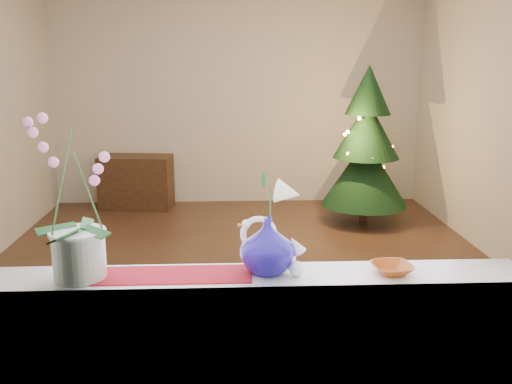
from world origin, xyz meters
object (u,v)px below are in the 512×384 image
orchid_pot (75,199)px  amber_dish (392,269)px  paperweight (296,269)px  swan (272,246)px  side_table (136,182)px  xmas_tree (366,145)px  blue_vase (267,241)px

orchid_pot → amber_dish: (1.25, -0.01, -0.31)m
orchid_pot → paperweight: orchid_pot is taller
paperweight → orchid_pot: bearing=178.9°
paperweight → amber_dish: 0.39m
orchid_pot → swan: bearing=2.2°
side_table → amber_dish: bearing=-63.5°
amber_dish → xmas_tree: (0.82, 3.88, -0.08)m
swan → blue_vase: 0.03m
swan → amber_dish: bearing=-11.8°
paperweight → amber_dish: paperweight is taller
amber_dish → side_table: size_ratio=0.17×
swan → xmas_tree: size_ratio=0.15×
orchid_pot → swan: 0.79m
swan → blue_vase: size_ratio=0.99×
swan → amber_dish: (0.48, -0.04, -0.10)m
orchid_pot → swan: (0.76, 0.03, -0.21)m
side_table → blue_vase: bearing=-69.0°
paperweight → xmas_tree: size_ratio=0.04×
swan → xmas_tree: bearing=63.7°
swan → paperweight: bearing=-33.3°
blue_vase → amber_dish: 0.52m
orchid_pot → xmas_tree: bearing=61.9°
blue_vase → paperweight: size_ratio=4.31×
side_table → swan: bearing=-68.8°
amber_dish → side_table: 5.00m
xmas_tree → orchid_pot: bearing=-118.1°
xmas_tree → side_table: size_ratio=2.03×
xmas_tree → side_table: xmas_tree is taller
paperweight → amber_dish: bearing=1.3°
swan → amber_dish: 0.50m
swan → xmas_tree: xmas_tree is taller
orchid_pot → paperweight: bearing=-1.1°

